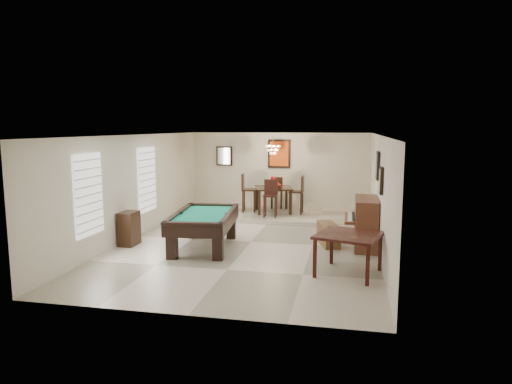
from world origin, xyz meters
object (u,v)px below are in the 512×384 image
(pool_table, at_px, (204,231))
(flower_vase, at_px, (273,180))
(apothecary_chest, at_px, (129,228))
(dining_chair_east, at_px, (296,195))
(piano_bench, at_px, (329,234))
(dining_chair_south, at_px, (270,199))
(dining_table, at_px, (273,198))
(chandelier, at_px, (273,146))
(square_table, at_px, (348,254))
(upright_piano, at_px, (360,223))
(dining_chair_west, at_px, (249,193))
(dining_chair_north, at_px, (277,192))

(pool_table, height_order, flower_vase, flower_vase)
(apothecary_chest, bearing_deg, flower_vase, 56.69)
(apothecary_chest, relative_size, dining_chair_east, 0.68)
(piano_bench, distance_m, dining_chair_south, 3.14)
(dining_table, bearing_deg, chandelier, -88.60)
(pool_table, bearing_deg, square_table, -27.20)
(square_table, bearing_deg, dining_chair_south, 116.56)
(square_table, height_order, upright_piano, upright_piano)
(chandelier, bearing_deg, upright_piano, -50.67)
(apothecary_chest, relative_size, dining_chair_west, 0.66)
(piano_bench, bearing_deg, dining_chair_north, 115.20)
(chandelier, bearing_deg, square_table, -65.90)
(pool_table, distance_m, dining_table, 4.22)
(flower_vase, height_order, chandelier, chandelier)
(chandelier, bearing_deg, dining_chair_south, -86.91)
(pool_table, xyz_separation_m, dining_chair_north, (0.94, 4.84, 0.25))
(square_table, relative_size, dining_chair_west, 0.94)
(pool_table, distance_m, flower_vase, 4.28)
(piano_bench, xyz_separation_m, apothecary_chest, (-4.65, -0.95, 0.14))
(piano_bench, xyz_separation_m, flower_vase, (-1.87, 3.27, 0.89))
(upright_piano, relative_size, dining_chair_north, 1.32)
(dining_table, xyz_separation_m, flower_vase, (0.00, 0.00, 0.57))
(dining_chair_north, relative_size, dining_chair_west, 0.87)
(apothecary_chest, height_order, dining_chair_north, dining_chair_north)
(piano_bench, xyz_separation_m, dining_chair_east, (-1.15, 3.23, 0.45))
(piano_bench, distance_m, dining_chair_west, 4.21)
(dining_chair_north, distance_m, chandelier, 1.79)
(pool_table, relative_size, dining_chair_north, 2.26)
(apothecary_chest, bearing_deg, pool_table, 3.74)
(upright_piano, distance_m, dining_chair_east, 3.77)
(dining_chair_west, distance_m, chandelier, 1.67)
(dining_chair_north, relative_size, chandelier, 1.76)
(dining_chair_east, bearing_deg, pool_table, -21.38)
(dining_table, height_order, dining_chair_east, dining_chair_east)
(dining_table, xyz_separation_m, dining_chair_west, (-0.77, -0.04, 0.15))
(upright_piano, distance_m, flower_vase, 4.25)
(pool_table, relative_size, apothecary_chest, 2.97)
(square_table, bearing_deg, flower_vase, 113.53)
(square_table, relative_size, dining_chair_south, 1.02)
(upright_piano, xyz_separation_m, apothecary_chest, (-5.37, -0.91, -0.18))
(dining_chair_north, bearing_deg, piano_bench, 107.23)
(square_table, xyz_separation_m, apothecary_chest, (-5.12, 1.15, 0.01))
(pool_table, bearing_deg, dining_chair_south, 67.42)
(square_table, distance_m, flower_vase, 5.91)
(piano_bench, bearing_deg, dining_chair_south, 126.24)
(flower_vase, bearing_deg, dining_chair_east, -3.44)
(apothecary_chest, bearing_deg, dining_chair_north, 60.85)
(apothecary_chest, relative_size, dining_table, 0.73)
(pool_table, xyz_separation_m, dining_chair_west, (0.18, 4.07, 0.33))
(flower_vase, bearing_deg, piano_bench, -60.21)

